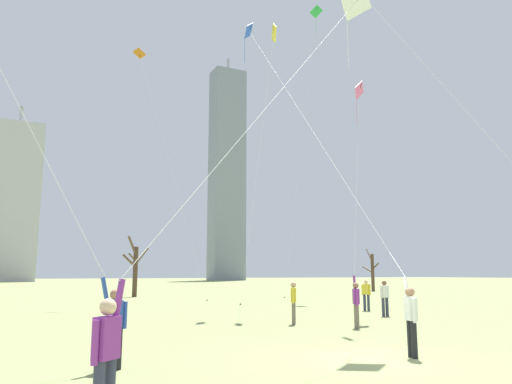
{
  "coord_description": "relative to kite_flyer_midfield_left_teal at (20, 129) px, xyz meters",
  "views": [
    {
      "loc": [
        -7.51,
        -9.31,
        1.94
      ],
      "look_at": [
        0.0,
        6.0,
        4.76
      ],
      "focal_mm": 34.64,
      "sensor_mm": 36.0,
      "label": 1
    }
  ],
  "objects": [
    {
      "name": "ground_plane",
      "position": [
        7.56,
        -2.38,
        -5.09
      ],
      "size": [
        400.0,
        400.0,
        0.0
      ],
      "primitive_type": "plane",
      "color": "#848E56"
    },
    {
      "name": "kite_flyer_midfield_left_teal",
      "position": [
        0.0,
        0.0,
        0.0
      ],
      "size": [
        8.73,
        4.61,
        17.97
      ],
      "color": "black",
      "rests_on": "ground"
    },
    {
      "name": "bystander_far_off_by_trees",
      "position": [
        9.99,
        5.25,
        -4.19
      ],
      "size": [
        0.35,
        0.44,
        1.62
      ],
      "color": "#726656",
      "rests_on": "ground"
    },
    {
      "name": "distant_kite_drifting_left_yellow",
      "position": [
        12.65,
        11.97,
        9.35
      ],
      "size": [
        0.74,
        6.28,
        16.15
      ],
      "color": "yellow",
      "rests_on": "ground"
    },
    {
      "name": "skyline_mid_tower_left",
      "position": [
        56.01,
        122.1,
        26.72
      ],
      "size": [
        9.68,
        6.66,
        67.94
      ],
      "color": "gray",
      "rests_on": "ground"
    },
    {
      "name": "bare_tree_center",
      "position": [
        36.72,
        33.19,
        -2.86
      ],
      "size": [
        0.69,
        2.81,
        4.8
      ],
      "color": "#4C3828",
      "rests_on": "ground"
    },
    {
      "name": "bystander_watching_nearby",
      "position": [
        16.99,
        9.6,
        -4.19
      ],
      "size": [
        0.33,
        0.47,
        1.62
      ],
      "color": "#33384C",
      "rests_on": "ground"
    },
    {
      "name": "skyline_wide_slab",
      "position": [
        -0.49,
        120.9,
        14.39
      ],
      "size": [
        11.58,
        5.88,
        43.43
      ],
      "color": "#B2B2B7",
      "rests_on": "ground"
    },
    {
      "name": "bare_tree_far_right_edge",
      "position": [
        9.44,
        30.79,
        -2.57
      ],
      "size": [
        2.66,
        2.87,
        5.05
      ],
      "color": "#4C3828",
      "rests_on": "ground"
    },
    {
      "name": "kite_flyer_midfield_center_pink",
      "position": [
        11.87,
        3.68,
        -2.78
      ],
      "size": [
        4.34,
        4.56,
        11.52
      ],
      "color": "#726656",
      "rests_on": "ground"
    },
    {
      "name": "bystander_strolling_midfield",
      "position": [
        15.62,
        6.54,
        -4.19
      ],
      "size": [
        0.51,
        0.22,
        1.62
      ],
      "color": "#33384C",
      "rests_on": "ground"
    },
    {
      "name": "kite_flyer_foreground_right_white",
      "position": [
        3.12,
        -3.67,
        -1.96
      ],
      "size": [
        9.76,
        6.32,
        11.81
      ],
      "color": "#33384C",
      "rests_on": "ground"
    },
    {
      "name": "distant_kite_drifting_right_green",
      "position": [
        22.82,
        22.97,
        18.11
      ],
      "size": [
        3.48,
        1.46,
        25.83
      ],
      "color": "green",
      "rests_on": "ground"
    },
    {
      "name": "distant_kite_low_near_trees_orange",
      "position": [
        7.79,
        22.03,
        10.7
      ],
      "size": [
        6.27,
        0.84,
        18.07
      ],
      "color": "orange",
      "rests_on": "ground"
    },
    {
      "name": "kite_flyer_foreground_left_blue",
      "position": [
        9.13,
        0.11,
        -1.53
      ],
      "size": [
        3.51,
        16.14,
        16.63
      ],
      "color": "black",
      "rests_on": "ground"
    }
  ]
}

